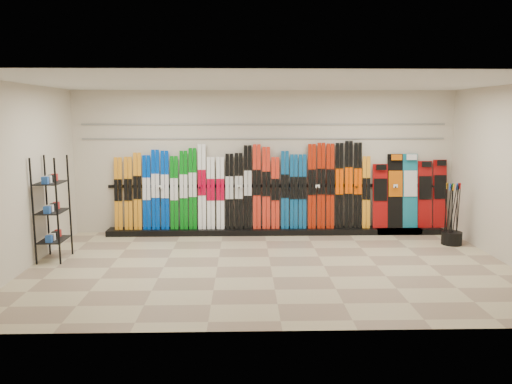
{
  "coord_description": "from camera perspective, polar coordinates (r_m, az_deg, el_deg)",
  "views": [
    {
      "loc": [
        -0.45,
        -8.01,
        2.52
      ],
      "look_at": [
        -0.22,
        1.0,
        1.1
      ],
      "focal_mm": 35.0,
      "sensor_mm": 36.0,
      "label": 1
    }
  ],
  "objects": [
    {
      "name": "skis",
      "position": [
        10.44,
        -1.17,
        0.28
      ],
      "size": [
        5.37,
        0.21,
        1.84
      ],
      "color": "orange",
      "rests_on": "ski_rack_base"
    },
    {
      "name": "ceiling",
      "position": [
        8.03,
        1.79,
        12.38
      ],
      "size": [
        8.0,
        8.0,
        0.0
      ],
      "primitive_type": "plane",
      "rotation": [
        3.14,
        0.0,
        0.0
      ],
      "color": "silver",
      "rests_on": "back_wall"
    },
    {
      "name": "left_wall",
      "position": [
        8.82,
        -25.21,
        1.46
      ],
      "size": [
        0.0,
        5.0,
        5.0
      ],
      "primitive_type": "plane",
      "rotation": [
        1.57,
        0.0,
        1.57
      ],
      "color": "beige",
      "rests_on": "floor"
    },
    {
      "name": "pole_bin",
      "position": [
        10.45,
        21.46,
        -4.92
      ],
      "size": [
        0.39,
        0.39,
        0.25
      ],
      "primitive_type": "cylinder",
      "color": "black",
      "rests_on": "floor"
    },
    {
      "name": "ski_poles",
      "position": [
        10.35,
        21.47,
        -2.31
      ],
      "size": [
        0.35,
        0.34,
        1.18
      ],
      "color": "black",
      "rests_on": "pole_bin"
    },
    {
      "name": "ski_rack_base",
      "position": [
        10.6,
        2.23,
        -4.47
      ],
      "size": [
        8.0,
        0.4,
        0.12
      ],
      "primitive_type": "cube",
      "color": "black",
      "rests_on": "floor"
    },
    {
      "name": "accessory_rack",
      "position": [
        9.28,
        -22.28,
        -1.76
      ],
      "size": [
        0.4,
        0.6,
        1.8
      ],
      "primitive_type": "cube",
      "color": "black",
      "rests_on": "floor"
    },
    {
      "name": "slatwall_rail_0",
      "position": [
        10.51,
        0.99,
        6.12
      ],
      "size": [
        7.6,
        0.02,
        0.03
      ],
      "primitive_type": "cube",
      "color": "gray",
      "rests_on": "back_wall"
    },
    {
      "name": "snowboards",
      "position": [
        11.07,
        17.12,
        -0.11
      ],
      "size": [
        1.58,
        0.24,
        1.56
      ],
      "color": "#990C0C",
      "rests_on": "ski_rack_base"
    },
    {
      "name": "slatwall_rail_1",
      "position": [
        10.5,
        1.0,
        7.75
      ],
      "size": [
        7.6,
        0.02,
        0.03
      ],
      "primitive_type": "cube",
      "color": "gray",
      "rests_on": "back_wall"
    },
    {
      "name": "floor",
      "position": [
        8.41,
        1.69,
        -8.49
      ],
      "size": [
        8.0,
        8.0,
        0.0
      ],
      "primitive_type": "plane",
      "color": "gray",
      "rests_on": "ground"
    },
    {
      "name": "back_wall",
      "position": [
        10.57,
        0.98,
        3.41
      ],
      "size": [
        8.0,
        0.0,
        8.0
      ],
      "primitive_type": "plane",
      "rotation": [
        1.57,
        0.0,
        0.0
      ],
      "color": "beige",
      "rests_on": "floor"
    }
  ]
}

